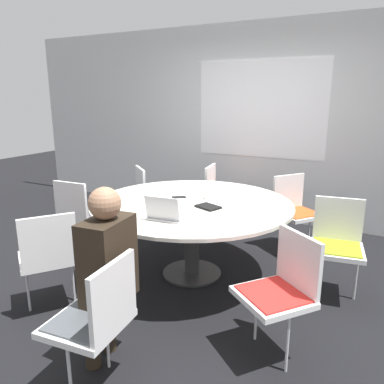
# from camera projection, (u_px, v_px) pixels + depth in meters

# --- Properties ---
(ground_plane) EXTENTS (16.00, 16.00, 0.00)m
(ground_plane) POSITION_uv_depth(u_px,v_px,m) (192.00, 273.00, 3.76)
(ground_plane) COLOR black
(wall_back) EXTENTS (8.00, 0.07, 2.70)m
(wall_back) POSITION_uv_depth(u_px,v_px,m) (260.00, 124.00, 5.19)
(wall_back) COLOR silver
(wall_back) RESTS_ON ground_plane
(conference_table) EXTENTS (1.91, 1.91, 0.75)m
(conference_table) POSITION_uv_depth(u_px,v_px,m) (192.00, 211.00, 3.60)
(conference_table) COLOR #333333
(conference_table) RESTS_ON ground_plane
(chair_0) EXTENTS (0.46, 0.48, 0.86)m
(chair_0) POSITION_uv_depth(u_px,v_px,m) (96.00, 314.00, 2.15)
(chair_0) COLOR white
(chair_0) RESTS_ON ground_plane
(chair_1) EXTENTS (0.61, 0.60, 0.86)m
(chair_1) POSITION_uv_depth(u_px,v_px,m) (282.00, 285.00, 2.49)
(chair_1) COLOR white
(chair_1) RESTS_ON ground_plane
(chair_2) EXTENTS (0.50, 0.48, 0.86)m
(chair_2) POSITION_uv_depth(u_px,v_px,m) (337.00, 239.00, 3.28)
(chair_2) COLOR white
(chair_2) RESTS_ON ground_plane
(chair_3) EXTENTS (0.60, 0.60, 0.86)m
(chair_3) POSITION_uv_depth(u_px,v_px,m) (295.00, 207.00, 4.25)
(chair_3) COLOR white
(chair_3) RESTS_ON ground_plane
(chair_4) EXTENTS (0.48, 0.50, 0.86)m
(chair_4) POSITION_uv_depth(u_px,v_px,m) (219.00, 192.00, 4.87)
(chair_4) COLOR white
(chair_4) RESTS_ON ground_plane
(chair_5) EXTENTS (0.61, 0.61, 0.86)m
(chair_5) POSITION_uv_depth(u_px,v_px,m) (151.00, 194.00, 4.81)
(chair_5) COLOR white
(chair_5) RESTS_ON ground_plane
(chair_6) EXTENTS (0.46, 0.44, 0.86)m
(chair_6) POSITION_uv_depth(u_px,v_px,m) (80.00, 210.00, 4.10)
(chair_6) COLOR white
(chair_6) RESTS_ON ground_plane
(chair_7) EXTENTS (0.60, 0.60, 0.86)m
(chair_7) POSITION_uv_depth(u_px,v_px,m) (48.00, 253.00, 3.00)
(chair_7) COLOR white
(chair_7) RESTS_ON ground_plane
(person_0) EXTENTS (0.28, 0.38, 1.21)m
(person_0) POSITION_uv_depth(u_px,v_px,m) (106.00, 264.00, 2.35)
(person_0) COLOR #2D2319
(person_0) RESTS_ON ground_plane
(laptop) EXTENTS (0.32, 0.26, 0.21)m
(laptop) POSITION_uv_depth(u_px,v_px,m) (165.00, 214.00, 3.05)
(laptop) COLOR silver
(laptop) RESTS_ON conference_table
(spiral_notebook) EXTENTS (0.25, 0.22, 0.02)m
(spiral_notebook) POSITION_uv_depth(u_px,v_px,m) (208.00, 207.00, 3.39)
(spiral_notebook) COLOR black
(spiral_notebook) RESTS_ON conference_table
(coffee_cup) EXTENTS (0.08, 0.08, 0.09)m
(coffee_cup) POSITION_uv_depth(u_px,v_px,m) (209.00, 194.00, 3.69)
(coffee_cup) COLOR white
(coffee_cup) RESTS_ON conference_table
(cell_phone) EXTENTS (0.15, 0.14, 0.01)m
(cell_phone) POSITION_uv_depth(u_px,v_px,m) (179.00, 197.00, 3.74)
(cell_phone) COLOR black
(cell_phone) RESTS_ON conference_table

